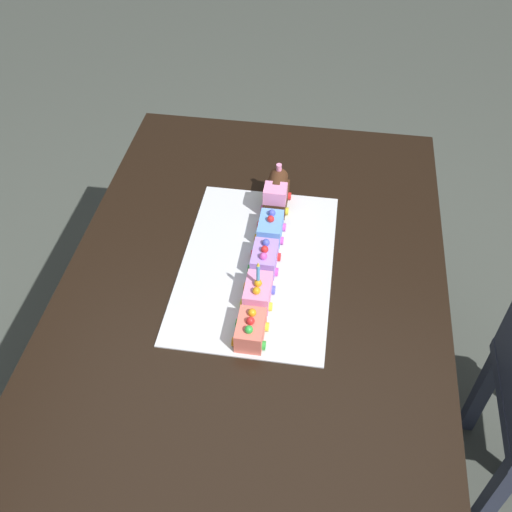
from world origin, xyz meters
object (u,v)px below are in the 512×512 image
cake_locomotive (276,193)px  cake_car_gondola_coral (251,329)px  cake_car_flatbed_bubblegum (258,292)px  cake_car_tanker_sky_blue (270,228)px  birthday_candle (258,271)px  dining_table (256,297)px  cake_car_caboose_lavender (265,258)px

cake_locomotive → cake_car_gondola_coral: 0.48m
cake_locomotive → cake_car_flatbed_bubblegum: size_ratio=1.40×
cake_car_tanker_sky_blue → birthday_candle: birthday_candle is taller
dining_table → cake_locomotive: (-0.27, 0.02, 0.16)m
cake_car_caboose_lavender → cake_car_flatbed_bubblegum: size_ratio=1.00×
cake_locomotive → birthday_candle: 0.37m
cake_car_flatbed_bubblegum → cake_car_caboose_lavender: bearing=180.0°
dining_table → cake_car_caboose_lavender: (-0.02, 0.02, 0.14)m
cake_locomotive → cake_car_flatbed_bubblegum: cake_locomotive is taller
cake_car_caboose_lavender → cake_car_gondola_coral: bearing=0.0°
cake_locomotive → birthday_candle: size_ratio=2.24×
cake_locomotive → cake_car_caboose_lavender: bearing=0.0°
cake_car_tanker_sky_blue → cake_car_gondola_coral: same height
cake_car_caboose_lavender → birthday_candle: bearing=-0.0°
cake_locomotive → cake_car_gondola_coral: cake_locomotive is taller
cake_locomotive → dining_table: bearing=-4.5°
cake_locomotive → cake_car_tanker_sky_blue: (0.13, 0.00, -0.02)m
dining_table → cake_car_caboose_lavender: bearing=133.3°
cake_car_caboose_lavender → cake_car_flatbed_bubblegum: (0.12, -0.00, -0.00)m
cake_car_tanker_sky_blue → birthday_candle: (0.23, -0.00, 0.07)m
dining_table → cake_locomotive: 0.31m
cake_car_tanker_sky_blue → cake_car_gondola_coral: size_ratio=1.00×
dining_table → cake_car_gondola_coral: (0.22, 0.02, 0.14)m
cake_car_flatbed_bubblegum → cake_car_gondola_coral: bearing=0.0°
cake_car_flatbed_bubblegum → birthday_candle: size_ratio=1.60×
cake_car_caboose_lavender → cake_car_gondola_coral: size_ratio=1.00×
cake_car_caboose_lavender → cake_car_flatbed_bubblegum: same height
cake_car_tanker_sky_blue → cake_car_flatbed_bubblegum: size_ratio=1.00×
dining_table → birthday_candle: (0.10, 0.02, 0.21)m
cake_car_gondola_coral → cake_car_caboose_lavender: bearing=180.0°
cake_car_gondola_coral → cake_car_flatbed_bubblegum: bearing=-180.0°
cake_car_flatbed_bubblegum → birthday_candle: 0.07m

